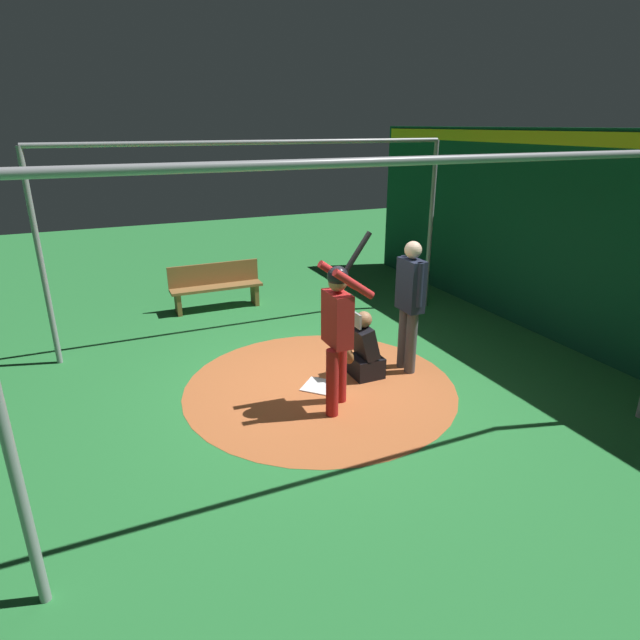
% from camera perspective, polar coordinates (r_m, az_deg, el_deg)
% --- Properties ---
extents(ground_plane, '(26.63, 26.63, 0.00)m').
position_cam_1_polar(ground_plane, '(7.02, -0.00, -7.28)').
color(ground_plane, '#287A38').
extents(dirt_circle, '(3.59, 3.59, 0.01)m').
position_cam_1_polar(dirt_circle, '(7.02, -0.00, -7.26)').
color(dirt_circle, '#B76033').
rests_on(dirt_circle, ground).
extents(home_plate, '(0.59, 0.59, 0.01)m').
position_cam_1_polar(home_plate, '(7.02, -0.00, -7.19)').
color(home_plate, white).
rests_on(home_plate, dirt_circle).
extents(batter, '(0.68, 0.49, 2.13)m').
position_cam_1_polar(batter, '(6.09, 1.97, -0.48)').
color(batter, maroon).
rests_on(batter, ground).
extents(catcher, '(0.58, 0.40, 0.95)m').
position_cam_1_polar(catcher, '(7.16, 4.79, -3.46)').
color(catcher, black).
rests_on(catcher, ground).
extents(umpire, '(0.23, 0.49, 1.85)m').
position_cam_1_polar(umpire, '(7.21, 9.74, 2.23)').
color(umpire, '#4C4C51').
rests_on(umpire, ground).
extents(back_wall, '(0.22, 10.63, 3.23)m').
position_cam_1_polar(back_wall, '(8.93, 25.65, 7.90)').
color(back_wall, '#0F472D').
rests_on(back_wall, ground).
extents(cage_frame, '(6.45, 4.54, 3.06)m').
position_cam_1_polar(cage_frame, '(6.30, -0.00, 10.57)').
color(cage_frame, gray).
rests_on(cage_frame, ground).
extents(bench, '(1.70, 0.36, 0.85)m').
position_cam_1_polar(bench, '(10.01, -11.26, 3.71)').
color(bench, olive).
rests_on(bench, ground).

